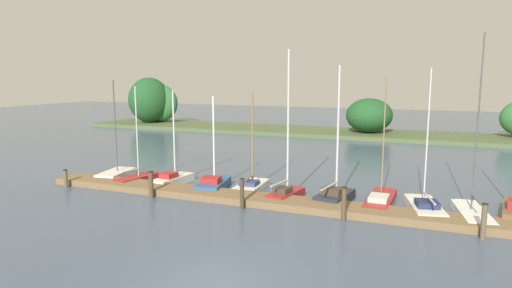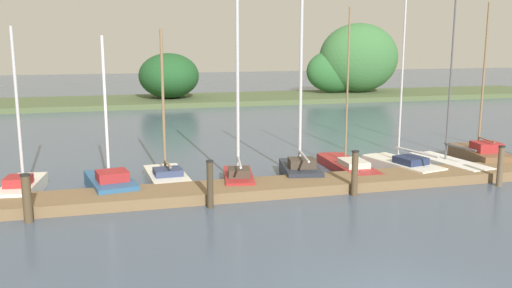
{
  "view_description": "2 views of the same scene",
  "coord_description": "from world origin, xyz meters",
  "px_view_note": "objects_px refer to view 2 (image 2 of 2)",
  "views": [
    {
      "loc": [
        5.83,
        -11.04,
        6.27
      ],
      "look_at": [
        -2.82,
        10.26,
        2.75
      ],
      "focal_mm": 30.47,
      "sensor_mm": 36.0,
      "label": 1
    },
    {
      "loc": [
        -5.29,
        -8.51,
        5.09
      ],
      "look_at": [
        -0.43,
        9.41,
        1.56
      ],
      "focal_mm": 38.28,
      "sensor_mm": 36.0,
      "label": 2
    }
  ],
  "objects_px": {
    "sailboat_8": "(401,164)",
    "sailboat_9": "(447,162)",
    "sailboat_3": "(110,182)",
    "mooring_piling_1": "(27,198)",
    "mooring_piling_2": "(210,184)",
    "sailboat_4": "(166,174)",
    "mooring_piling_4": "(500,166)",
    "sailboat_2": "(23,185)",
    "sailboat_7": "(347,165)",
    "mooring_piling_3": "(355,173)",
    "sailboat_6": "(300,167)",
    "sailboat_10": "(480,153)",
    "sailboat_5": "(238,172)"
  },
  "relations": [
    {
      "from": "sailboat_10",
      "to": "sailboat_3",
      "type": "bearing_deg",
      "value": 101.03
    },
    {
      "from": "sailboat_3",
      "to": "sailboat_8",
      "type": "height_order",
      "value": "sailboat_8"
    },
    {
      "from": "sailboat_5",
      "to": "mooring_piling_4",
      "type": "relative_size",
      "value": 5.26
    },
    {
      "from": "sailboat_3",
      "to": "sailboat_5",
      "type": "xyz_separation_m",
      "value": [
        4.43,
        -0.34,
        0.16
      ]
    },
    {
      "from": "mooring_piling_4",
      "to": "sailboat_4",
      "type": "bearing_deg",
      "value": 161.79
    },
    {
      "from": "sailboat_8",
      "to": "sailboat_9",
      "type": "xyz_separation_m",
      "value": [
        2.01,
        -0.12,
        -0.03
      ]
    },
    {
      "from": "sailboat_3",
      "to": "sailboat_7",
      "type": "distance_m",
      "value": 9.1
    },
    {
      "from": "sailboat_9",
      "to": "mooring_piling_2",
      "type": "bearing_deg",
      "value": 96.04
    },
    {
      "from": "sailboat_5",
      "to": "mooring_piling_1",
      "type": "relative_size",
      "value": 5.45
    },
    {
      "from": "mooring_piling_4",
      "to": "sailboat_9",
      "type": "bearing_deg",
      "value": 93.96
    },
    {
      "from": "mooring_piling_1",
      "to": "mooring_piling_4",
      "type": "bearing_deg",
      "value": -0.61
    },
    {
      "from": "sailboat_8",
      "to": "mooring_piling_4",
      "type": "distance_m",
      "value": 3.72
    },
    {
      "from": "sailboat_2",
      "to": "sailboat_7",
      "type": "relative_size",
      "value": 0.87
    },
    {
      "from": "mooring_piling_1",
      "to": "mooring_piling_2",
      "type": "height_order",
      "value": "mooring_piling_2"
    },
    {
      "from": "sailboat_10",
      "to": "sailboat_7",
      "type": "bearing_deg",
      "value": 98.38
    },
    {
      "from": "sailboat_8",
      "to": "mooring_piling_1",
      "type": "relative_size",
      "value": 4.77
    },
    {
      "from": "sailboat_2",
      "to": "sailboat_10",
      "type": "relative_size",
      "value": 0.84
    },
    {
      "from": "sailboat_4",
      "to": "sailboat_3",
      "type": "bearing_deg",
      "value": 109.45
    },
    {
      "from": "sailboat_2",
      "to": "sailboat_6",
      "type": "distance_m",
      "value": 9.73
    },
    {
      "from": "sailboat_4",
      "to": "sailboat_8",
      "type": "height_order",
      "value": "sailboat_8"
    },
    {
      "from": "mooring_piling_2",
      "to": "mooring_piling_3",
      "type": "xyz_separation_m",
      "value": [
        4.88,
        0.09,
        0.01
      ]
    },
    {
      "from": "sailboat_3",
      "to": "mooring_piling_4",
      "type": "height_order",
      "value": "sailboat_3"
    },
    {
      "from": "sailboat_10",
      "to": "mooring_piling_2",
      "type": "bearing_deg",
      "value": 114.04
    },
    {
      "from": "sailboat_2",
      "to": "sailboat_5",
      "type": "height_order",
      "value": "sailboat_5"
    },
    {
      "from": "sailboat_3",
      "to": "sailboat_9",
      "type": "bearing_deg",
      "value": -100.77
    },
    {
      "from": "sailboat_4",
      "to": "sailboat_6",
      "type": "distance_m",
      "value": 4.98
    },
    {
      "from": "sailboat_6",
      "to": "sailboat_10",
      "type": "bearing_deg",
      "value": -76.32
    },
    {
      "from": "mooring_piling_4",
      "to": "mooring_piling_1",
      "type": "bearing_deg",
      "value": 179.39
    },
    {
      "from": "mooring_piling_1",
      "to": "mooring_piling_4",
      "type": "xyz_separation_m",
      "value": [
        15.61,
        -0.16,
        0.03
      ]
    },
    {
      "from": "mooring_piling_2",
      "to": "mooring_piling_3",
      "type": "distance_m",
      "value": 4.88
    },
    {
      "from": "sailboat_9",
      "to": "mooring_piling_4",
      "type": "distance_m",
      "value": 2.89
    },
    {
      "from": "mooring_piling_3",
      "to": "sailboat_5",
      "type": "bearing_deg",
      "value": 146.11
    },
    {
      "from": "mooring_piling_2",
      "to": "mooring_piling_3",
      "type": "bearing_deg",
      "value": 1.03
    },
    {
      "from": "sailboat_5",
      "to": "sailboat_9",
      "type": "height_order",
      "value": "sailboat_9"
    },
    {
      "from": "sailboat_3",
      "to": "sailboat_7",
      "type": "xyz_separation_m",
      "value": [
        9.08,
        0.63,
        -0.09
      ]
    },
    {
      "from": "sailboat_4",
      "to": "sailboat_8",
      "type": "bearing_deg",
      "value": -98.4
    },
    {
      "from": "sailboat_2",
      "to": "sailboat_3",
      "type": "height_order",
      "value": "sailboat_2"
    },
    {
      "from": "sailboat_7",
      "to": "mooring_piling_4",
      "type": "xyz_separation_m",
      "value": [
        4.26,
        -3.52,
        0.48
      ]
    },
    {
      "from": "sailboat_3",
      "to": "sailboat_10",
      "type": "height_order",
      "value": "sailboat_10"
    },
    {
      "from": "mooring_piling_1",
      "to": "mooring_piling_2",
      "type": "relative_size",
      "value": 0.94
    },
    {
      "from": "sailboat_4",
      "to": "mooring_piling_2",
      "type": "bearing_deg",
      "value": -168.12
    },
    {
      "from": "sailboat_3",
      "to": "sailboat_10",
      "type": "bearing_deg",
      "value": -98.35
    },
    {
      "from": "mooring_piling_1",
      "to": "sailboat_9",
      "type": "bearing_deg",
      "value": 9.85
    },
    {
      "from": "sailboat_2",
      "to": "mooring_piling_3",
      "type": "xyz_separation_m",
      "value": [
        10.67,
        -2.92,
        0.41
      ]
    },
    {
      "from": "sailboat_7",
      "to": "sailboat_10",
      "type": "distance_m",
      "value": 6.06
    },
    {
      "from": "sailboat_4",
      "to": "mooring_piling_4",
      "type": "relative_size",
      "value": 3.76
    },
    {
      "from": "mooring_piling_1",
      "to": "mooring_piling_2",
      "type": "xyz_separation_m",
      "value": [
        5.24,
        -0.0,
        0.05
      ]
    },
    {
      "from": "sailboat_7",
      "to": "mooring_piling_3",
      "type": "relative_size",
      "value": 4.16
    },
    {
      "from": "sailboat_6",
      "to": "sailboat_9",
      "type": "distance_m",
      "value": 6.24
    },
    {
      "from": "sailboat_7",
      "to": "sailboat_9",
      "type": "xyz_separation_m",
      "value": [
        4.06,
        -0.68,
        0.02
      ]
    }
  ]
}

